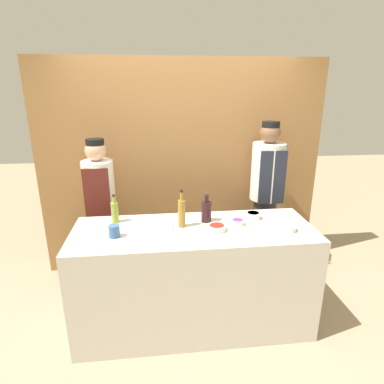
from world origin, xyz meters
TOP-DOWN VIEW (x-y plane):
  - ground_plane at (0.00, 0.00)m, footprint 14.00×14.00m
  - cabinet_wall at (0.00, 1.15)m, footprint 3.19×0.18m
  - counter at (0.00, 0.00)m, footprint 2.05×0.74m
  - sauce_bowl_red at (0.19, -0.05)m, footprint 0.15×0.15m
  - sauce_bowl_brown at (0.77, -0.12)m, footprint 0.14×0.14m
  - sauce_bowl_orange at (0.56, 0.16)m, footprint 0.13×0.13m
  - sauce_bowl_purple at (0.39, 0.04)m, footprint 0.11×0.11m
  - cutting_board at (-0.34, 0.05)m, footprint 0.33×0.19m
  - bottle_vinegar at (-0.10, 0.06)m, footprint 0.06×0.06m
  - bottle_wine at (0.13, 0.15)m, footprint 0.09×0.09m
  - bottle_oil at (-0.68, 0.22)m, footprint 0.06×0.06m
  - cup_blue at (-0.65, -0.08)m, footprint 0.09×0.09m
  - chef_left at (-0.89, 0.78)m, footprint 0.32×0.32m
  - chef_right at (0.89, 0.77)m, footprint 0.35×0.35m

SIDE VIEW (x-z plane):
  - ground_plane at x=0.00m, z-range 0.00..0.00m
  - counter at x=0.00m, z-range 0.00..0.95m
  - chef_left at x=-0.89m, z-range 0.08..1.69m
  - chef_right at x=0.89m, z-range 0.08..1.84m
  - cutting_board at x=-0.34m, z-range 0.95..0.97m
  - sauce_bowl_brown at x=0.77m, z-range 0.96..1.00m
  - sauce_bowl_purple at x=0.39m, z-range 0.96..1.00m
  - sauce_bowl_red at x=0.19m, z-range 0.96..1.00m
  - sauce_bowl_orange at x=0.56m, z-range 0.96..1.01m
  - cup_blue at x=-0.65m, z-range 0.95..1.05m
  - bottle_wine at x=0.13m, z-range 0.93..1.18m
  - bottle_oil at x=-0.68m, z-range 0.92..1.18m
  - bottle_vinegar at x=-0.10m, z-range 0.92..1.25m
  - cabinet_wall at x=0.00m, z-range 0.00..2.40m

